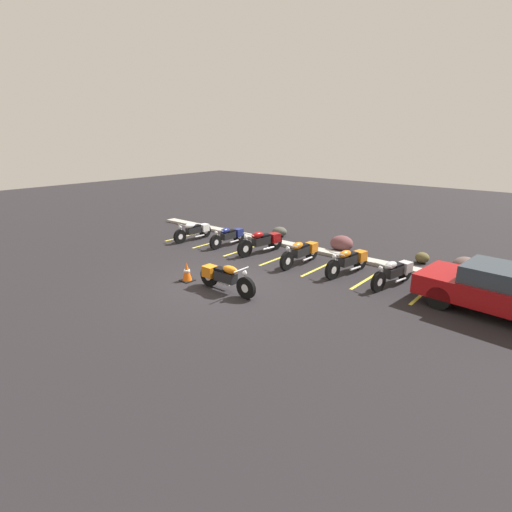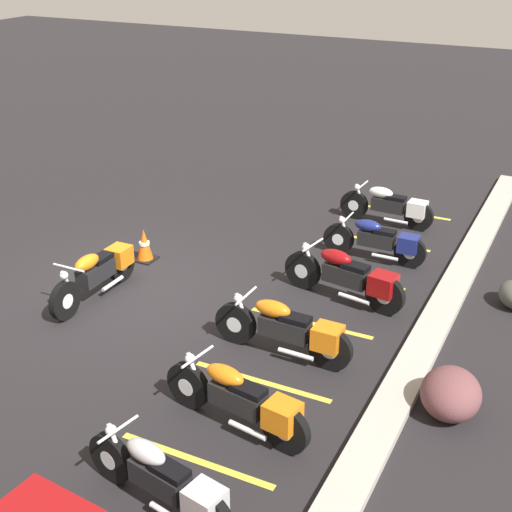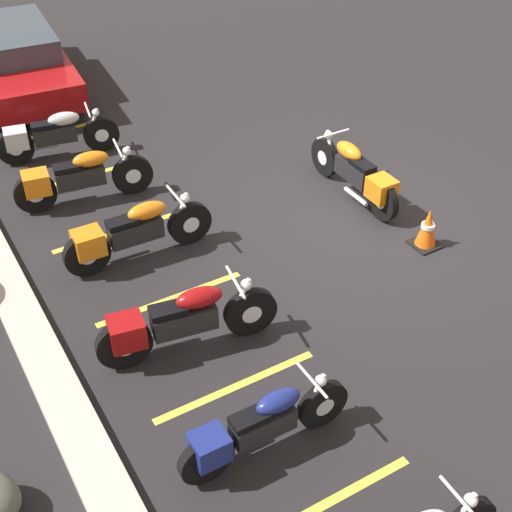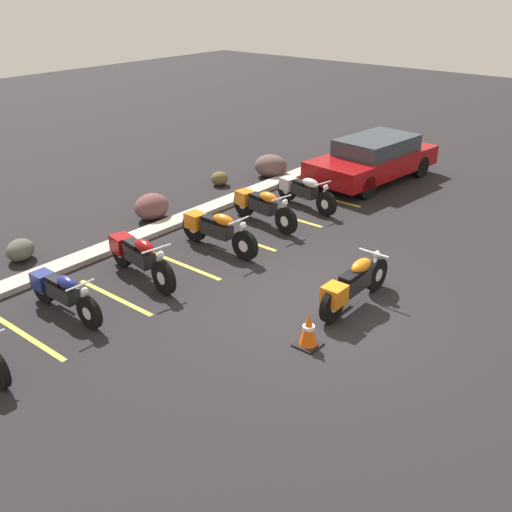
{
  "view_description": "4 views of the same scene",
  "coord_description": "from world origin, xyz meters",
  "px_view_note": "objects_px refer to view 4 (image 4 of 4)",
  "views": [
    {
      "loc": [
        8.35,
        -8.28,
        4.52
      ],
      "look_at": [
        -0.03,
        1.74,
        0.55
      ],
      "focal_mm": 28.0,
      "sensor_mm": 36.0,
      "label": 1
    },
    {
      "loc": [
        8.97,
        6.97,
        5.88
      ],
      "look_at": [
        -0.33,
        2.35,
        1.0
      ],
      "focal_mm": 50.0,
      "sensor_mm": 36.0,
      "label": 2
    },
    {
      "loc": [
        -7.13,
        6.0,
        6.29
      ],
      "look_at": [
        -0.99,
        2.4,
        0.8
      ],
      "focal_mm": 50.0,
      "sensor_mm": 36.0,
      "label": 3
    },
    {
      "loc": [
        -8.05,
        -5.05,
        5.51
      ],
      "look_at": [
        -0.32,
        1.37,
        0.8
      ],
      "focal_mm": 42.0,
      "sensor_mm": 36.0,
      "label": 4
    }
  ],
  "objects_px": {
    "traffic_cone": "(309,330)",
    "landscape_rock_2": "(152,207)",
    "parked_bike_3": "(215,229)",
    "parked_bike_5": "(303,191)",
    "landscape_rock_3": "(271,166)",
    "parked_bike_1": "(61,292)",
    "motorcycle_orange_featured": "(353,285)",
    "parked_bike_4": "(261,206)",
    "landscape_rock_1": "(219,179)",
    "parked_bike_2": "(138,255)",
    "landscape_rock_0": "(20,250)",
    "car_red": "(373,158)"
  },
  "relations": [
    {
      "from": "parked_bike_1",
      "to": "parked_bike_4",
      "type": "relative_size",
      "value": 0.92
    },
    {
      "from": "parked_bike_1",
      "to": "landscape_rock_2",
      "type": "height_order",
      "value": "parked_bike_1"
    },
    {
      "from": "parked_bike_5",
      "to": "landscape_rock_1",
      "type": "distance_m",
      "value": 2.91
    },
    {
      "from": "landscape_rock_1",
      "to": "parked_bike_4",
      "type": "bearing_deg",
      "value": -118.46
    },
    {
      "from": "parked_bike_4",
      "to": "car_red",
      "type": "height_order",
      "value": "car_red"
    },
    {
      "from": "parked_bike_3",
      "to": "landscape_rock_2",
      "type": "xyz_separation_m",
      "value": [
        0.3,
        2.45,
        -0.14
      ]
    },
    {
      "from": "landscape_rock_1",
      "to": "traffic_cone",
      "type": "bearing_deg",
      "value": -127.35
    },
    {
      "from": "landscape_rock_1",
      "to": "parked_bike_3",
      "type": "bearing_deg",
      "value": -138.3
    },
    {
      "from": "landscape_rock_2",
      "to": "traffic_cone",
      "type": "relative_size",
      "value": 1.47
    },
    {
      "from": "parked_bike_3",
      "to": "landscape_rock_0",
      "type": "bearing_deg",
      "value": -130.79
    },
    {
      "from": "parked_bike_2",
      "to": "landscape_rock_2",
      "type": "bearing_deg",
      "value": 143.45
    },
    {
      "from": "parked_bike_2",
      "to": "parked_bike_4",
      "type": "xyz_separation_m",
      "value": [
        3.81,
        -0.05,
        -0.02
      ]
    },
    {
      "from": "parked_bike_1",
      "to": "parked_bike_2",
      "type": "bearing_deg",
      "value": 91.33
    },
    {
      "from": "parked_bike_3",
      "to": "parked_bike_2",
      "type": "bearing_deg",
      "value": -94.79
    },
    {
      "from": "traffic_cone",
      "to": "parked_bike_2",
      "type": "bearing_deg",
      "value": 92.0
    },
    {
      "from": "landscape_rock_2",
      "to": "traffic_cone",
      "type": "xyz_separation_m",
      "value": [
        -2.16,
        -6.27,
        -0.03
      ]
    },
    {
      "from": "traffic_cone",
      "to": "car_red",
      "type": "bearing_deg",
      "value": 23.27
    },
    {
      "from": "landscape_rock_2",
      "to": "parked_bike_4",
      "type": "bearing_deg",
      "value": -56.5
    },
    {
      "from": "motorcycle_orange_featured",
      "to": "parked_bike_3",
      "type": "distance_m",
      "value": 3.71
    },
    {
      "from": "parked_bike_1",
      "to": "landscape_rock_0",
      "type": "bearing_deg",
      "value": 164.93
    },
    {
      "from": "motorcycle_orange_featured",
      "to": "parked_bike_4",
      "type": "xyz_separation_m",
      "value": [
        2.12,
        3.87,
        0.0
      ]
    },
    {
      "from": "parked_bike_2",
      "to": "parked_bike_3",
      "type": "xyz_separation_m",
      "value": [
        2.0,
        -0.22,
        -0.01
      ]
    },
    {
      "from": "parked_bike_3",
      "to": "landscape_rock_0",
      "type": "distance_m",
      "value": 4.17
    },
    {
      "from": "landscape_rock_1",
      "to": "landscape_rock_3",
      "type": "xyz_separation_m",
      "value": [
        1.58,
        -0.64,
        0.14
      ]
    },
    {
      "from": "car_red",
      "to": "landscape_rock_1",
      "type": "xyz_separation_m",
      "value": [
        -3.19,
        3.19,
        -0.48
      ]
    },
    {
      "from": "parked_bike_2",
      "to": "parked_bike_3",
      "type": "height_order",
      "value": "parked_bike_2"
    },
    {
      "from": "car_red",
      "to": "landscape_rock_2",
      "type": "xyz_separation_m",
      "value": [
        -6.21,
        2.67,
        -0.36
      ]
    },
    {
      "from": "landscape_rock_0",
      "to": "landscape_rock_3",
      "type": "relative_size",
      "value": 0.69
    },
    {
      "from": "parked_bike_1",
      "to": "traffic_cone",
      "type": "xyz_separation_m",
      "value": [
        1.94,
        -4.01,
        -0.13
      ]
    },
    {
      "from": "landscape_rock_0",
      "to": "landscape_rock_2",
      "type": "relative_size",
      "value": 0.74
    },
    {
      "from": "parked_bike_4",
      "to": "parked_bike_5",
      "type": "distance_m",
      "value": 1.61
    },
    {
      "from": "parked_bike_2",
      "to": "parked_bike_4",
      "type": "height_order",
      "value": "parked_bike_2"
    },
    {
      "from": "traffic_cone",
      "to": "landscape_rock_2",
      "type": "bearing_deg",
      "value": 71.01
    },
    {
      "from": "parked_bike_3",
      "to": "landscape_rock_1",
      "type": "bearing_deg",
      "value": 133.1
    },
    {
      "from": "parked_bike_3",
      "to": "parked_bike_5",
      "type": "xyz_separation_m",
      "value": [
        3.42,
        0.06,
        -0.02
      ]
    },
    {
      "from": "parked_bike_5",
      "to": "parked_bike_3",
      "type": "bearing_deg",
      "value": -78.06
    },
    {
      "from": "parked_bike_4",
      "to": "car_red",
      "type": "relative_size",
      "value": 0.49
    },
    {
      "from": "parked_bike_1",
      "to": "traffic_cone",
      "type": "height_order",
      "value": "parked_bike_1"
    },
    {
      "from": "parked_bike_5",
      "to": "traffic_cone",
      "type": "bearing_deg",
      "value": -42.68
    },
    {
      "from": "car_red",
      "to": "traffic_cone",
      "type": "relative_size",
      "value": 7.1
    },
    {
      "from": "parked_bike_1",
      "to": "landscape_rock_3",
      "type": "relative_size",
      "value": 2.03
    },
    {
      "from": "motorcycle_orange_featured",
      "to": "parked_bike_1",
      "type": "xyz_separation_m",
      "value": [
        -3.49,
        3.88,
        -0.03
      ]
    },
    {
      "from": "landscape_rock_0",
      "to": "parked_bike_1",
      "type": "bearing_deg",
      "value": -105.27
    },
    {
      "from": "car_red",
      "to": "landscape_rock_0",
      "type": "bearing_deg",
      "value": -12.12
    },
    {
      "from": "parked_bike_1",
      "to": "landscape_rock_3",
      "type": "bearing_deg",
      "value": 104.06
    },
    {
      "from": "landscape_rock_3",
      "to": "parked_bike_1",
      "type": "bearing_deg",
      "value": -166.14
    },
    {
      "from": "motorcycle_orange_featured",
      "to": "landscape_rock_3",
      "type": "distance_m",
      "value": 7.97
    },
    {
      "from": "traffic_cone",
      "to": "parked_bike_3",
      "type": "bearing_deg",
      "value": 64.14
    },
    {
      "from": "parked_bike_3",
      "to": "landscape_rock_3",
      "type": "distance_m",
      "value": 5.43
    },
    {
      "from": "motorcycle_orange_featured",
      "to": "parked_bike_1",
      "type": "distance_m",
      "value": 5.22
    }
  ]
}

